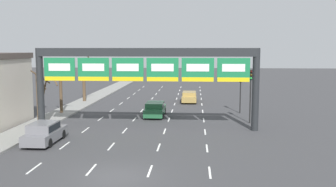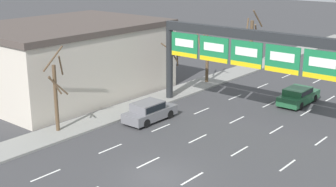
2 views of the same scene
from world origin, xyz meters
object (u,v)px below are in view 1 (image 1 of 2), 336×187
Objects in this scene: car_green at (155,109)px; tree_bare_third at (39,95)px; sign_gantry at (145,67)px; tree_bare_second at (60,88)px; traffic_light_near_gantry at (241,85)px; traffic_light_mid_block at (251,85)px; car_gold at (189,96)px; car_grey at (45,132)px; tree_bare_furthest at (84,78)px.

car_green is 11.07m from tree_bare_third.
sign_gantry is 3.50× the size of tree_bare_second.
car_green is 1.10× the size of traffic_light_near_gantry.
traffic_light_mid_block reaches higher than car_green.
car_gold is 0.88× the size of tree_bare_second.
car_grey is 12.23m from tree_bare_second.
tree_bare_third is (-12.88, -15.34, 1.96)m from car_gold.
car_grey is 0.70× the size of tree_bare_furthest.
tree_bare_third is at bearing -88.98° from tree_bare_furthest.
car_green is 13.70m from tree_bare_furthest.
car_grey reaches higher than car_green.
car_green is 10.75m from car_gold.
tree_bare_third reaches higher than car_gold.
tree_bare_second is (-9.68, 6.40, -2.51)m from sign_gantry.
car_green is at bearing -164.34° from traffic_light_near_gantry.
tree_bare_furthest is (-9.90, 9.18, 2.34)m from car_green.
tree_bare_second is at bearing 104.76° from car_grey.
car_gold is 0.74× the size of tree_bare_furthest.
tree_bare_second is 8.61m from tree_bare_furthest.
traffic_light_near_gantry is (8.66, 2.43, 2.22)m from car_green.
car_green is at bearing 163.17° from traffic_light_mid_block.
tree_bare_second is 1.11× the size of tree_bare_third.
traffic_light_mid_block reaches higher than car_gold.
sign_gantry is at bearing -136.86° from traffic_light_near_gantry.
traffic_light_near_gantry is 0.65× the size of tree_bare_furthest.
sign_gantry is at bearing -33.50° from tree_bare_second.
car_green is 10.04m from tree_bare_second.
traffic_light_near_gantry is at bearing 15.66° from car_green.
traffic_light_mid_block is at bearing 7.31° from tree_bare_third.
car_green is at bearing -107.51° from car_gold.
tree_bare_third is at bearing -130.02° from car_gold.
car_green is at bearing -42.83° from tree_bare_furthest.
tree_bare_second is (-18.49, -1.85, -0.27)m from traffic_light_near_gantry.
car_green is 13.00m from car_grey.
car_grey is 0.83× the size of tree_bare_second.
tree_bare_third is (-9.49, 0.74, -2.55)m from sign_gantry.
sign_gantry is 17.04m from car_gold.
tree_bare_third reaches higher than car_grey.
sign_gantry is 9.78m from traffic_light_mid_block.
traffic_light_near_gantry is 5.16m from traffic_light_mid_block.
car_gold is at bearing 36.53° from tree_bare_second.
car_gold is 0.98× the size of tree_bare_third.
sign_gantry is at bearing 38.64° from car_grey.
tree_bare_furthest is at bearing 137.17° from car_green.
traffic_light_mid_block is at bearing -16.83° from car_green.
traffic_light_mid_block is at bearing 18.97° from sign_gantry.
tree_bare_second is (-13.06, -9.68, 2.00)m from car_gold.
tree_bare_second is at bearing -89.53° from tree_bare_furthest.
sign_gantry is 7.35m from car_green.
traffic_light_near_gantry is 0.86× the size of traffic_light_mid_block.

